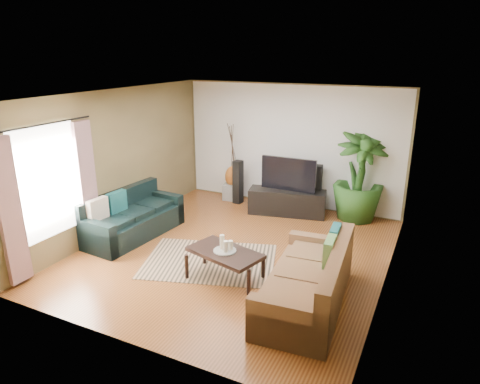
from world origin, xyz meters
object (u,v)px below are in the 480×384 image
Objects in this scene: vase at (233,176)px; potted_plant at (359,177)px; tv_stand at (287,202)px; speaker_right at (317,189)px; pedestal at (233,191)px; coffee_table at (225,265)px; sofa_left at (133,215)px; television at (288,174)px; side_table at (154,207)px; speaker_left at (238,182)px; sofa_right at (306,276)px.

potted_plant is at bearing 0.00° from vase.
speaker_right reaches higher than tv_stand.
pedestal is at bearing 153.89° from tv_stand.
sofa_left is at bearing 179.03° from coffee_table.
tv_stand is 4.24× the size of pedestal.
television reaches higher than tv_stand.
side_table is at bearing -161.95° from tv_stand.
speaker_left is (-1.26, 0.17, -0.39)m from television.
television is (-0.00, 0.02, 0.62)m from tv_stand.
speaker_right reaches higher than side_table.
vase is (-0.23, 0.18, 0.06)m from speaker_left.
pedestal is (-2.88, 0.00, -0.73)m from potted_plant.
speaker_right reaches higher than coffee_table.
speaker_right is at bearing -170.85° from sofa_right.
speaker_right is 2.02m from vase.
side_table is (-2.51, 1.58, 0.02)m from coffee_table.
sofa_left is 1.88× the size of speaker_right.
side_table is (-0.94, -1.79, 0.06)m from pedestal.
potted_plant is 4.81× the size of pedestal.
sofa_left is 3.22m from tv_stand.
vase is (-1.49, 0.35, -0.33)m from television.
television is at bearing -13.20° from pedestal.
television is 1.33m from speaker_left.
sofa_left is at bearing -133.57° from television.
sofa_right is 2.05× the size of speaker_right.
speaker_right is (-0.87, 3.50, 0.10)m from sofa_right.
coffee_table is 3.41m from speaker_right.
television reaches higher than side_table.
television is 0.65× the size of potted_plant.
potted_plant is 3.76× the size of vase.
speaker_right is (2.76, 2.69, 0.10)m from sofa_left.
sofa_right is at bearing -89.87° from potted_plant.
tv_stand is at bearing -153.22° from speaker_right.
sofa_left reaches higher than coffee_table.
television reaches higher than speaker_left.
vase is at bearing 171.87° from speaker_right.
speaker_left is 0.30m from vase.
coffee_table is 2.31× the size of vase.
side_table is at bearing -157.02° from speaker_right.
speaker_left is 0.94× the size of speaker_right.
vase is at bearing 153.89° from tv_stand.
sofa_right is 1.92× the size of coffee_table.
television is 1.57m from vase.
sofa_right reaches higher than pedestal.
speaker_left reaches higher than coffee_table.
tv_stand is at bearing -160.71° from sofa_right.
pedestal is 2.02m from side_table.
potted_plant is (1.39, 0.35, 0.03)m from television.
side_table is (-1.18, -1.61, -0.25)m from speaker_left.
potted_plant is at bearing 83.98° from coffee_table.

